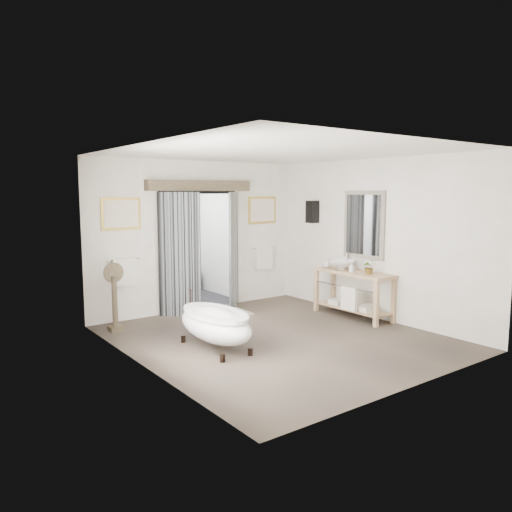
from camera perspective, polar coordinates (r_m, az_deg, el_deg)
name	(u,v)px	position (r m, az deg, el deg)	size (l,w,h in m)	color
ground_plane	(278,338)	(8.01, 2.58, -9.35)	(5.00, 5.00, 0.00)	brown
room_shell	(282,221)	(7.57, 3.04, 3.99)	(4.52, 5.02, 2.91)	white
shower_room	(165,256)	(11.15, -10.41, 0.02)	(2.22, 2.01, 2.51)	black
back_wall_dressing	(203,231)	(9.61, -6.09, 2.90)	(3.82, 0.70, 2.52)	black
clawfoot_tub	(215,324)	(7.40, -4.69, -7.73)	(0.71, 1.58, 0.77)	black
vanity	(353,290)	(9.37, 11.01, -3.85)	(0.57, 1.60, 0.85)	tan
pedestal_mirror	(115,302)	(8.62, -15.85, -5.04)	(0.34, 0.22, 1.15)	brown
rug	(217,314)	(9.50, -4.49, -6.65)	(1.20, 0.80, 0.01)	silver
slippers	(213,314)	(9.40, -4.91, -6.61)	(0.33, 0.24, 0.05)	white
basin	(341,265)	(9.48, 9.73, -1.03)	(0.51, 0.51, 0.18)	white
plant	(369,267)	(9.04, 12.82, -1.21)	(0.24, 0.21, 0.27)	gray
soap_bottle_a	(352,267)	(9.26, 10.88, -1.27)	(0.08, 0.08, 0.17)	gray
soap_bottle_b	(327,264)	(9.68, 8.08, -0.86)	(0.13, 0.13, 0.17)	gray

